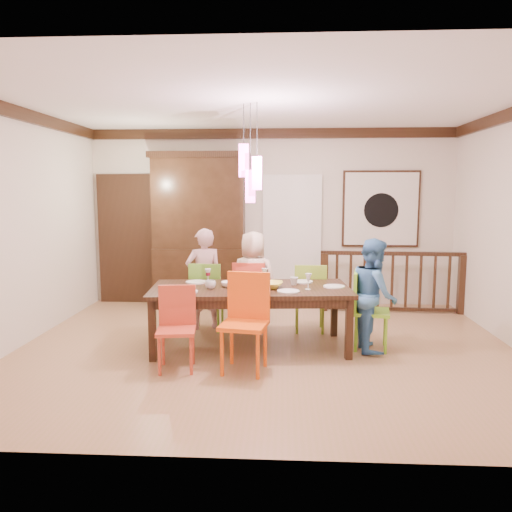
# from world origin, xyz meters

# --- Properties ---
(floor) EXTENTS (6.00, 6.00, 0.00)m
(floor) POSITION_xyz_m (0.00, 0.00, 0.00)
(floor) COLOR #A47E4F
(floor) RESTS_ON ground
(ceiling) EXTENTS (6.00, 6.00, 0.00)m
(ceiling) POSITION_xyz_m (0.00, 0.00, 2.90)
(ceiling) COLOR white
(ceiling) RESTS_ON wall_back
(wall_back) EXTENTS (6.00, 0.00, 6.00)m
(wall_back) POSITION_xyz_m (0.00, 2.50, 1.45)
(wall_back) COLOR beige
(wall_back) RESTS_ON floor
(wall_left) EXTENTS (0.00, 5.00, 5.00)m
(wall_left) POSITION_xyz_m (-3.00, 0.00, 1.45)
(wall_left) COLOR beige
(wall_left) RESTS_ON floor
(crown_molding) EXTENTS (6.00, 5.00, 0.16)m
(crown_molding) POSITION_xyz_m (0.00, 0.00, 2.82)
(crown_molding) COLOR black
(crown_molding) RESTS_ON wall_back
(panel_door) EXTENTS (1.04, 0.07, 2.24)m
(panel_door) POSITION_xyz_m (-2.40, 2.45, 1.05)
(panel_door) COLOR black
(panel_door) RESTS_ON wall_back
(white_doorway) EXTENTS (0.97, 0.05, 2.22)m
(white_doorway) POSITION_xyz_m (0.35, 2.46, 1.05)
(white_doorway) COLOR silver
(white_doorway) RESTS_ON wall_back
(painting) EXTENTS (1.25, 0.06, 1.25)m
(painting) POSITION_xyz_m (1.80, 2.46, 1.60)
(painting) COLOR black
(painting) RESTS_ON wall_back
(pendant_cluster) EXTENTS (0.27, 0.21, 1.14)m
(pendant_cluster) POSITION_xyz_m (-0.18, 0.04, 2.11)
(pendant_cluster) COLOR #F84AB3
(pendant_cluster) RESTS_ON ceiling
(dining_table) EXTENTS (2.45, 1.27, 0.75)m
(dining_table) POSITION_xyz_m (-0.18, 0.04, 0.68)
(dining_table) COLOR black
(dining_table) RESTS_ON floor
(chair_far_left) EXTENTS (0.44, 0.44, 0.94)m
(chair_far_left) POSITION_xyz_m (-0.82, 0.81, 0.54)
(chair_far_left) COLOR #62A22D
(chair_far_left) RESTS_ON floor
(chair_far_mid) EXTENTS (0.43, 0.43, 0.96)m
(chair_far_mid) POSITION_xyz_m (-0.25, 0.83, 0.55)
(chair_far_mid) COLOR red
(chair_far_mid) RESTS_ON floor
(chair_far_right) EXTENTS (0.42, 0.42, 0.93)m
(chair_far_right) POSITION_xyz_m (0.57, 0.83, 0.53)
(chair_far_right) COLOR olive
(chair_far_right) RESTS_ON floor
(chair_near_left) EXTENTS (0.45, 0.45, 0.89)m
(chair_near_left) POSITION_xyz_m (-0.92, -0.76, 0.51)
(chair_near_left) COLOR #C84128
(chair_near_left) RESTS_ON floor
(chair_near_mid) EXTENTS (0.54, 0.54, 1.03)m
(chair_near_mid) POSITION_xyz_m (-0.20, -0.76, 0.59)
(chair_near_mid) COLOR #F6580F
(chair_near_mid) RESTS_ON floor
(chair_end_right) EXTENTS (0.49, 0.49, 0.94)m
(chair_end_right) POSITION_xyz_m (1.27, 0.08, 0.54)
(chair_end_right) COLOR #7BC826
(chair_end_right) RESTS_ON floor
(china_hutch) EXTENTS (1.60, 0.46, 2.52)m
(china_hutch) POSITION_xyz_m (-1.18, 2.30, 1.26)
(china_hutch) COLOR black
(china_hutch) RESTS_ON floor
(balustrade) EXTENTS (2.24, 0.19, 0.96)m
(balustrade) POSITION_xyz_m (1.91, 1.95, 0.50)
(balustrade) COLOR black
(balustrade) RESTS_ON floor
(person_far_left) EXTENTS (0.59, 0.48, 1.39)m
(person_far_left) POSITION_xyz_m (-0.88, 0.86, 0.70)
(person_far_left) COLOR #D7A4AA
(person_far_left) RESTS_ON floor
(person_far_mid) EXTENTS (0.74, 0.56, 1.35)m
(person_far_mid) POSITION_xyz_m (-0.20, 0.93, 0.68)
(person_far_mid) COLOR beige
(person_far_mid) RESTS_ON floor
(person_end_right) EXTENTS (0.53, 0.67, 1.35)m
(person_end_right) POSITION_xyz_m (1.29, 0.05, 0.67)
(person_end_right) COLOR #4380BE
(person_end_right) RESTS_ON floor
(serving_bowl) EXTENTS (0.35, 0.35, 0.08)m
(serving_bowl) POSITION_xyz_m (0.05, -0.01, 0.79)
(serving_bowl) COLOR gold
(serving_bowl) RESTS_ON dining_table
(small_bowl) EXTENTS (0.25, 0.25, 0.06)m
(small_bowl) POSITION_xyz_m (-0.44, 0.04, 0.78)
(small_bowl) COLOR white
(small_bowl) RESTS_ON dining_table
(cup_left) EXTENTS (0.17, 0.17, 0.10)m
(cup_left) POSITION_xyz_m (-0.65, -0.09, 0.80)
(cup_left) COLOR silver
(cup_left) RESTS_ON dining_table
(cup_right) EXTENTS (0.14, 0.14, 0.10)m
(cup_right) POSITION_xyz_m (0.34, 0.21, 0.80)
(cup_right) COLOR silver
(cup_right) RESTS_ON dining_table
(plate_far_left) EXTENTS (0.26, 0.26, 0.01)m
(plate_far_left) POSITION_xyz_m (-0.89, 0.30, 0.76)
(plate_far_left) COLOR white
(plate_far_left) RESTS_ON dining_table
(plate_far_mid) EXTENTS (0.26, 0.26, 0.01)m
(plate_far_mid) POSITION_xyz_m (-0.23, 0.29, 0.76)
(plate_far_mid) COLOR white
(plate_far_mid) RESTS_ON dining_table
(plate_far_right) EXTENTS (0.26, 0.26, 0.01)m
(plate_far_right) POSITION_xyz_m (0.45, 0.39, 0.76)
(plate_far_right) COLOR white
(plate_far_right) RESTS_ON dining_table
(plate_near_left) EXTENTS (0.26, 0.26, 0.01)m
(plate_near_left) POSITION_xyz_m (-0.89, -0.30, 0.76)
(plate_near_left) COLOR white
(plate_near_left) RESTS_ON dining_table
(plate_near_mid) EXTENTS (0.26, 0.26, 0.01)m
(plate_near_mid) POSITION_xyz_m (0.27, -0.22, 0.76)
(plate_near_mid) COLOR white
(plate_near_mid) RESTS_ON dining_table
(plate_end_right) EXTENTS (0.26, 0.26, 0.01)m
(plate_end_right) POSITION_xyz_m (0.82, 0.10, 0.76)
(plate_end_right) COLOR white
(plate_end_right) RESTS_ON dining_table
(wine_glass_a) EXTENTS (0.08, 0.08, 0.19)m
(wine_glass_a) POSITION_xyz_m (-0.72, 0.22, 0.84)
(wine_glass_a) COLOR #590C19
(wine_glass_a) RESTS_ON dining_table
(wine_glass_b) EXTENTS (0.08, 0.08, 0.19)m
(wine_glass_b) POSITION_xyz_m (-0.02, 0.28, 0.84)
(wine_glass_b) COLOR silver
(wine_glass_b) RESTS_ON dining_table
(wine_glass_c) EXTENTS (0.08, 0.08, 0.19)m
(wine_glass_c) POSITION_xyz_m (-0.34, -0.22, 0.84)
(wine_glass_c) COLOR #590C19
(wine_glass_c) RESTS_ON dining_table
(wine_glass_d) EXTENTS (0.08, 0.08, 0.19)m
(wine_glass_d) POSITION_xyz_m (0.50, -0.06, 0.84)
(wine_glass_d) COLOR silver
(wine_glass_d) RESTS_ON dining_table
(napkin) EXTENTS (0.18, 0.14, 0.01)m
(napkin) POSITION_xyz_m (-0.22, -0.27, 0.76)
(napkin) COLOR #D83359
(napkin) RESTS_ON dining_table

